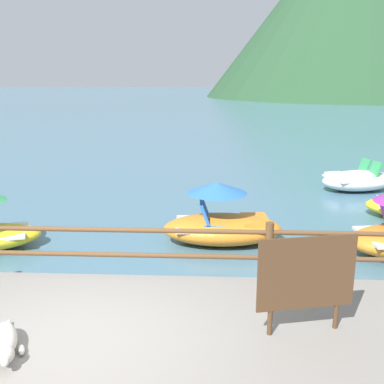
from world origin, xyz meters
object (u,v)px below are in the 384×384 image
(dog_resting, at_px, (5,342))
(pedal_boat_1, at_px, (358,180))
(pedal_boat_4, at_px, (222,223))
(sign_board, at_px, (306,274))

(dog_resting, relative_size, pedal_boat_1, 0.39)
(dog_resting, bearing_deg, pedal_boat_4, 61.91)
(pedal_boat_4, bearing_deg, dog_resting, -118.09)
(dog_resting, xyz_separation_m, pedal_boat_1, (6.60, 9.28, -0.22))
(pedal_boat_4, bearing_deg, sign_board, -77.35)
(sign_board, xyz_separation_m, pedal_boat_1, (3.26, 8.70, -0.82))
(dog_resting, bearing_deg, sign_board, 9.88)
(dog_resting, bearing_deg, pedal_boat_1, 54.56)
(sign_board, bearing_deg, pedal_boat_4, 102.65)
(sign_board, height_order, pedal_boat_1, sign_board)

